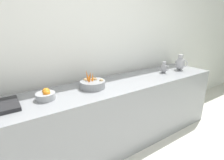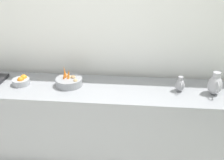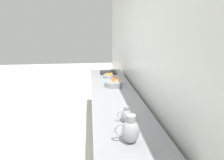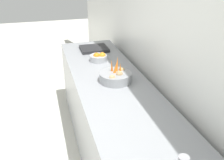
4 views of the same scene
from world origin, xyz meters
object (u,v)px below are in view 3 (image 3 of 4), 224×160
at_px(orange_bowl, 109,76).
at_px(metal_pitcher_short, 126,115).
at_px(metal_pitcher_tall, 130,130).
at_px(vegetable_colander, 114,83).

bearing_deg(orange_bowl, metal_pitcher_short, 90.05).
distance_m(orange_bowl, metal_pitcher_tall, 2.15).
bearing_deg(metal_pitcher_short, orange_bowl, -89.95).
height_order(vegetable_colander, orange_bowl, vegetable_colander).
xyz_separation_m(vegetable_colander, metal_pitcher_short, (0.03, 1.24, 0.03)).
relative_size(metal_pitcher_tall, metal_pitcher_short, 1.45).
relative_size(orange_bowl, metal_pitcher_short, 1.12).
bearing_deg(metal_pitcher_tall, metal_pitcher_short, -95.01).
bearing_deg(vegetable_colander, metal_pitcher_short, 88.60).
distance_m(metal_pitcher_tall, metal_pitcher_short, 0.36).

